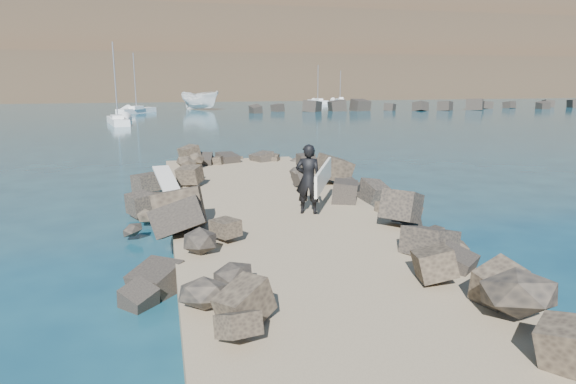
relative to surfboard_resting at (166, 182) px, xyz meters
name	(u,v)px	position (x,y,z in m)	size (l,w,h in m)	color
ground	(280,236)	(3.07, -3.50, -1.04)	(800.00, 800.00, 0.00)	#0F384C
jetty	(298,247)	(3.07, -5.50, -0.74)	(6.00, 26.00, 0.60)	#8C7759
riprap_left	(178,242)	(0.17, -5.00, -0.54)	(2.60, 22.00, 1.00)	black
riprap_right	(396,226)	(5.97, -5.00, -0.54)	(2.60, 22.00, 1.00)	black
breakwater_secondary	(428,106)	(38.07, 51.50, -0.44)	(52.00, 4.00, 1.20)	black
headland	(198,42)	(13.07, 156.50, 14.96)	(360.00, 140.00, 32.00)	#2D4919
surfboard_resting	(166,182)	(0.00, 0.00, 0.00)	(0.56, 2.24, 0.07)	silver
boat_imported	(200,100)	(5.70, 59.65, 0.35)	(2.71, 7.21, 2.78)	white
surfer_with_board	(310,179)	(3.99, -3.44, 0.58)	(1.48, 2.25, 2.01)	black
sailboat_a	(118,121)	(-4.20, 36.53, -0.69)	(2.68, 6.81, 8.07)	white
sailboat_b	(137,110)	(-3.09, 54.04, -0.69)	(5.03, 6.04, 7.88)	white
sailboat_d	(318,102)	(28.09, 73.94, -0.69)	(2.39, 5.87, 7.06)	white
sailboat_f	(340,100)	(34.23, 79.07, -0.69)	(2.15, 5.03, 6.15)	white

